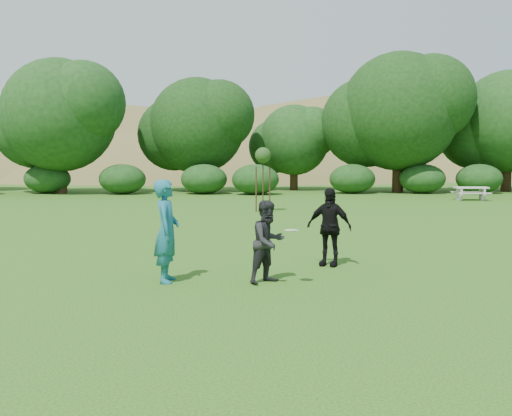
{
  "coord_description": "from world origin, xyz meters",
  "views": [
    {
      "loc": [
        -0.09,
        -11.51,
        2.37
      ],
      "look_at": [
        0.0,
        3.0,
        1.1
      ],
      "focal_mm": 40.0,
      "sensor_mm": 36.0,
      "label": 1
    }
  ],
  "objects": [
    {
      "name": "player_teal",
      "position": [
        -1.73,
        -0.7,
        0.98
      ],
      "size": [
        0.48,
        0.72,
        1.97
      ],
      "primitive_type": "imported",
      "rotation": [
        0.0,
        0.0,
        1.58
      ],
      "color": "#1A6277",
      "rests_on": "ground"
    },
    {
      "name": "player_black",
      "position": [
        1.6,
        0.93,
        0.86
      ],
      "size": [
        1.09,
        0.83,
        1.72
      ],
      "primitive_type": "imported",
      "rotation": [
        0.0,
        0.0,
        -0.46
      ],
      "color": "black",
      "rests_on": "ground"
    },
    {
      "name": "frisbee",
      "position": [
        0.63,
        -1.12,
        1.05
      ],
      "size": [
        0.27,
        0.27,
        0.07
      ],
      "color": "white",
      "rests_on": "ground"
    },
    {
      "name": "ground",
      "position": [
        0.0,
        0.0,
        0.0
      ],
      "size": [
        120.0,
        120.0,
        0.0
      ],
      "primitive_type": "plane",
      "color": "#19470C",
      "rests_on": "ground"
    },
    {
      "name": "sapling",
      "position": [
        0.37,
        13.56,
        2.42
      ],
      "size": [
        0.7,
        0.7,
        2.85
      ],
      "color": "#3F2218",
      "rests_on": "ground"
    },
    {
      "name": "picnic_table",
      "position": [
        12.22,
        20.45,
        0.52
      ],
      "size": [
        1.8,
        1.48,
        0.76
      ],
      "color": "beige",
      "rests_on": "ground"
    },
    {
      "name": "player_grey",
      "position": [
        0.21,
        -0.8,
        0.79
      ],
      "size": [
        0.97,
        0.95,
        1.58
      ],
      "primitive_type": "imported",
      "rotation": [
        0.0,
        0.0,
        0.7
      ],
      "color": "black",
      "rests_on": "ground"
    },
    {
      "name": "tree_row",
      "position": [
        3.23,
        28.68,
        4.87
      ],
      "size": [
        53.92,
        10.38,
        9.62
      ],
      "color": "#3A2616",
      "rests_on": "ground"
    },
    {
      "name": "hillside",
      "position": [
        -0.56,
        68.45,
        -11.97
      ],
      "size": [
        150.0,
        72.0,
        52.0
      ],
      "color": "olive",
      "rests_on": "ground"
    }
  ]
}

